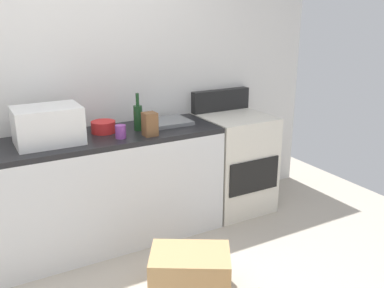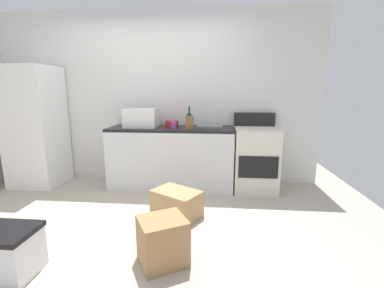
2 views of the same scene
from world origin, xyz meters
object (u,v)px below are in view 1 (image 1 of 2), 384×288
object	(u,v)px
wine_bottle	(138,117)
coffee_mug	(121,132)
knife_block	(150,124)
mixing_bowl	(103,127)
stove_oven	(234,161)
microwave	(48,125)
cardboard_box_large	(190,273)

from	to	relation	value
wine_bottle	coffee_mug	bearing A→B (deg)	-145.16
wine_bottle	knife_block	distance (m)	0.19
knife_block	mixing_bowl	xyz separation A→B (m)	(-0.28, 0.26, -0.04)
stove_oven	mixing_bowl	size ratio (longest dim) A/B	5.79
stove_oven	mixing_bowl	world-z (taller)	stove_oven
microwave	cardboard_box_large	bearing A→B (deg)	-55.24
wine_bottle	stove_oven	bearing A→B (deg)	0.63
microwave	wine_bottle	distance (m)	0.70
cardboard_box_large	wine_bottle	bearing A→B (deg)	86.94
coffee_mug	mixing_bowl	distance (m)	0.22
wine_bottle	cardboard_box_large	bearing A→B (deg)	-93.06
microwave	cardboard_box_large	xyz separation A→B (m)	(0.65, -0.93, -0.88)
stove_oven	knife_block	world-z (taller)	stove_oven
stove_oven	cardboard_box_large	world-z (taller)	stove_oven
wine_bottle	mixing_bowl	xyz separation A→B (m)	(-0.26, 0.07, -0.06)
coffee_mug	mixing_bowl	size ratio (longest dim) A/B	0.53
wine_bottle	microwave	bearing A→B (deg)	-179.00
mixing_bowl	microwave	bearing A→B (deg)	-168.79
microwave	mixing_bowl	bearing A→B (deg)	11.21
wine_bottle	mixing_bowl	bearing A→B (deg)	164.51
coffee_mug	mixing_bowl	xyz separation A→B (m)	(-0.06, 0.21, -0.00)
stove_oven	cardboard_box_large	xyz separation A→B (m)	(-1.00, -0.95, -0.31)
mixing_bowl	coffee_mug	bearing A→B (deg)	-73.06
microwave	wine_bottle	size ratio (longest dim) A/B	1.53
mixing_bowl	cardboard_box_large	size ratio (longest dim) A/B	0.36
wine_bottle	mixing_bowl	distance (m)	0.28
wine_bottle	coffee_mug	world-z (taller)	wine_bottle
stove_oven	microwave	size ratio (longest dim) A/B	2.39
wine_bottle	mixing_bowl	size ratio (longest dim) A/B	1.58
stove_oven	microwave	bearing A→B (deg)	-179.22
stove_oven	mixing_bowl	bearing A→B (deg)	177.04
microwave	knife_block	bearing A→B (deg)	-13.55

